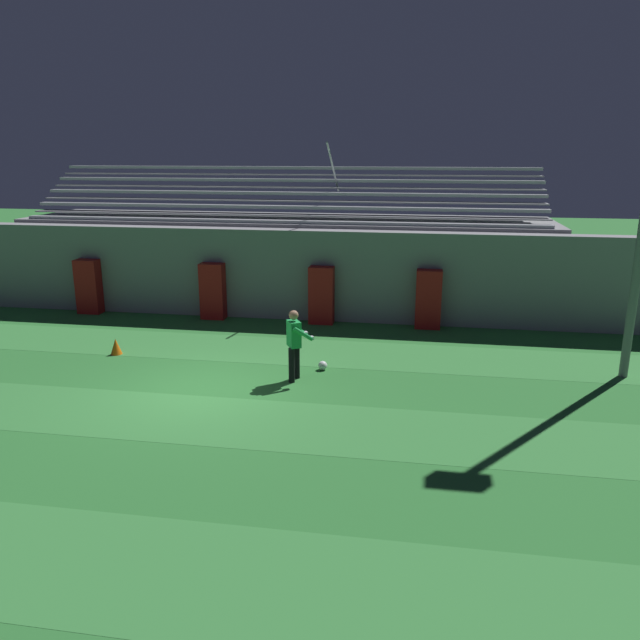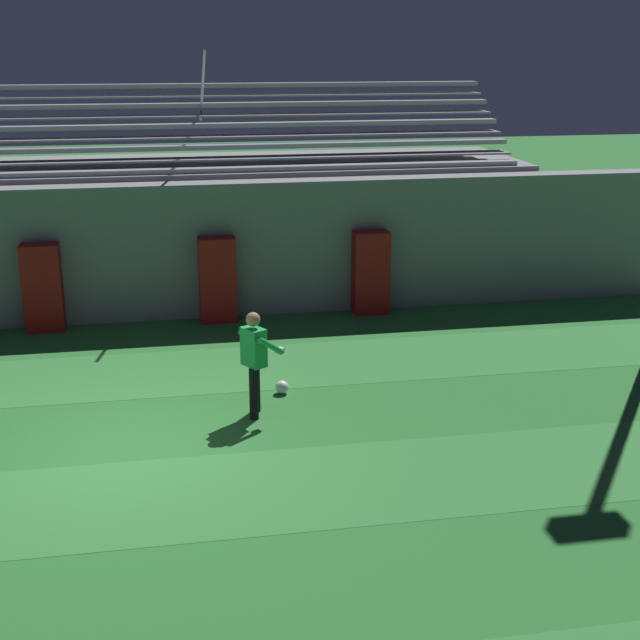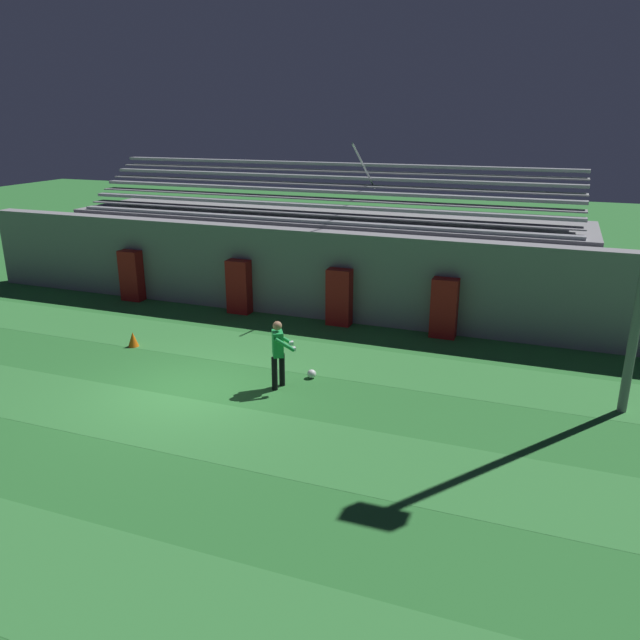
# 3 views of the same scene
# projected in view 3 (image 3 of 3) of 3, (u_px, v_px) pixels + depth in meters

# --- Properties ---
(ground_plane) EXTENTS (80.00, 80.00, 0.00)m
(ground_plane) POSITION_uv_depth(u_px,v_px,m) (188.00, 391.00, 14.73)
(ground_plane) COLOR #2D7533
(turf_stripe_mid) EXTENTS (28.00, 2.27, 0.01)m
(turf_stripe_mid) POSITION_uv_depth(u_px,v_px,m) (151.00, 418.00, 13.43)
(turf_stripe_mid) COLOR #38843D
(turf_stripe_mid) RESTS_ON ground
(turf_stripe_far) EXTENTS (28.00, 2.27, 0.01)m
(turf_stripe_far) POSITION_uv_depth(u_px,v_px,m) (247.00, 348.00, 17.46)
(turf_stripe_far) COLOR #38843D
(turf_stripe_far) RESTS_ON ground
(back_wall) EXTENTS (24.00, 0.60, 2.80)m
(back_wall) POSITION_uv_depth(u_px,v_px,m) (294.00, 272.00, 20.06)
(back_wall) COLOR gray
(back_wall) RESTS_ON ground
(padding_pillar_gate_left) EXTENTS (0.75, 0.44, 1.76)m
(padding_pillar_gate_left) POSITION_uv_depth(u_px,v_px,m) (239.00, 287.00, 20.32)
(padding_pillar_gate_left) COLOR maroon
(padding_pillar_gate_left) RESTS_ON ground
(padding_pillar_gate_right) EXTENTS (0.75, 0.44, 1.76)m
(padding_pillar_gate_right) POSITION_uv_depth(u_px,v_px,m) (339.00, 297.00, 19.16)
(padding_pillar_gate_right) COLOR maroon
(padding_pillar_gate_right) RESTS_ON ground
(padding_pillar_far_left) EXTENTS (0.75, 0.44, 1.76)m
(padding_pillar_far_left) POSITION_uv_depth(u_px,v_px,m) (132.00, 276.00, 21.74)
(padding_pillar_far_left) COLOR maroon
(padding_pillar_far_left) RESTS_ON ground
(padding_pillar_far_right) EXTENTS (0.75, 0.44, 1.76)m
(padding_pillar_far_right) POSITION_uv_depth(u_px,v_px,m) (444.00, 308.00, 18.07)
(padding_pillar_far_right) COLOR maroon
(padding_pillar_far_right) RESTS_ON ground
(bleacher_stand) EXTENTS (18.00, 4.05, 5.43)m
(bleacher_stand) POSITION_uv_depth(u_px,v_px,m) (320.00, 254.00, 22.11)
(bleacher_stand) COLOR gray
(bleacher_stand) RESTS_ON ground
(goalkeeper) EXTENTS (0.70, 0.73, 1.67)m
(goalkeeper) POSITION_uv_depth(u_px,v_px,m) (279.00, 350.00, 14.64)
(goalkeeper) COLOR black
(goalkeeper) RESTS_ON ground
(soccer_ball) EXTENTS (0.22, 0.22, 0.22)m
(soccer_ball) POSITION_uv_depth(u_px,v_px,m) (312.00, 374.00, 15.44)
(soccer_ball) COLOR white
(soccer_ball) RESTS_ON ground
(traffic_cone) EXTENTS (0.30, 0.30, 0.42)m
(traffic_cone) POSITION_uv_depth(u_px,v_px,m) (133.00, 339.00, 17.52)
(traffic_cone) COLOR orange
(traffic_cone) RESTS_ON ground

